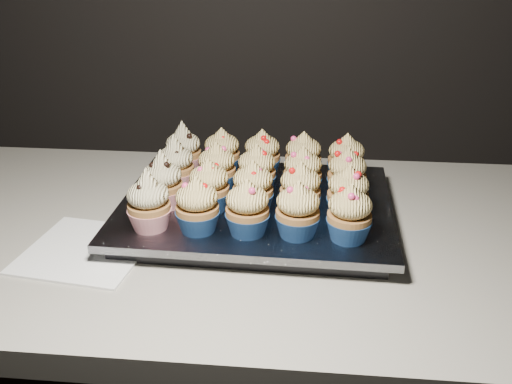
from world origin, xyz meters
TOP-DOWN VIEW (x-y plane):
  - worktop at (0.00, 1.70)m, footprint 2.44×0.64m
  - napkin at (-0.17, 1.60)m, footprint 0.19×0.19m
  - baking_tray at (0.07, 1.72)m, footprint 0.40×0.31m
  - foil_lining at (0.07, 1.72)m, footprint 0.43×0.34m
  - cupcake_0 at (-0.08, 1.62)m, footprint 0.06×0.06m
  - cupcake_1 at (-0.01, 1.62)m, footprint 0.06×0.06m
  - cupcake_2 at (0.06, 1.61)m, footprint 0.06×0.06m
  - cupcake_3 at (0.13, 1.61)m, footprint 0.06×0.06m
  - cupcake_4 at (0.20, 1.61)m, footprint 0.06×0.06m
  - cupcake_5 at (-0.08, 1.69)m, footprint 0.06×0.06m
  - cupcake_6 at (-0.00, 1.68)m, footprint 0.06×0.06m
  - cupcake_7 at (0.06, 1.68)m, footprint 0.06×0.06m
  - cupcake_8 at (0.14, 1.68)m, footprint 0.06×0.06m
  - cupcake_9 at (0.21, 1.68)m, footprint 0.06×0.06m
  - cupcake_10 at (-0.07, 1.76)m, footprint 0.06×0.06m
  - cupcake_11 at (-0.00, 1.76)m, footprint 0.06×0.06m
  - cupcake_12 at (0.06, 1.75)m, footprint 0.06×0.06m
  - cupcake_13 at (0.14, 1.75)m, footprint 0.06×0.06m
  - cupcake_14 at (0.21, 1.75)m, footprint 0.06×0.06m
  - cupcake_15 at (-0.07, 1.83)m, footprint 0.06×0.06m
  - cupcake_16 at (-0.00, 1.83)m, footprint 0.06×0.06m
  - cupcake_17 at (0.07, 1.83)m, footprint 0.06×0.06m
  - cupcake_18 at (0.14, 1.82)m, footprint 0.06×0.06m
  - cupcake_19 at (0.21, 1.82)m, footprint 0.06×0.06m

SIDE VIEW (x-z plane):
  - worktop at x=0.00m, z-range 0.86..0.90m
  - napkin at x=-0.17m, z-range 0.90..0.90m
  - baking_tray at x=0.07m, z-range 0.90..0.92m
  - foil_lining at x=0.07m, z-range 0.92..0.93m
  - cupcake_1 at x=-0.01m, z-range 0.93..1.01m
  - cupcake_2 at x=0.06m, z-range 0.93..1.01m
  - cupcake_3 at x=0.13m, z-range 0.93..1.01m
  - cupcake_4 at x=0.20m, z-range 0.93..1.01m
  - cupcake_6 at x=0.00m, z-range 0.93..1.01m
  - cupcake_7 at x=0.06m, z-range 0.93..1.01m
  - cupcake_8 at x=0.14m, z-range 0.93..1.01m
  - cupcake_9 at x=0.21m, z-range 0.93..1.01m
  - cupcake_11 at x=0.00m, z-range 0.93..1.01m
  - cupcake_12 at x=0.06m, z-range 0.93..1.01m
  - cupcake_13 at x=0.14m, z-range 0.93..1.01m
  - cupcake_14 at x=0.21m, z-range 0.93..1.01m
  - cupcake_16 at x=0.00m, z-range 0.93..1.01m
  - cupcake_17 at x=0.07m, z-range 0.93..1.01m
  - cupcake_18 at x=0.14m, z-range 0.93..1.01m
  - cupcake_19 at x=0.21m, z-range 0.93..1.01m
  - cupcake_0 at x=-0.08m, z-range 0.93..1.02m
  - cupcake_5 at x=-0.08m, z-range 0.93..1.02m
  - cupcake_10 at x=-0.07m, z-range 0.93..1.02m
  - cupcake_15 at x=-0.07m, z-range 0.93..1.02m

